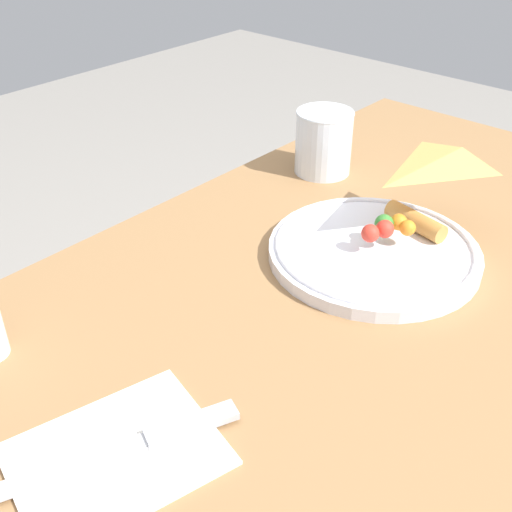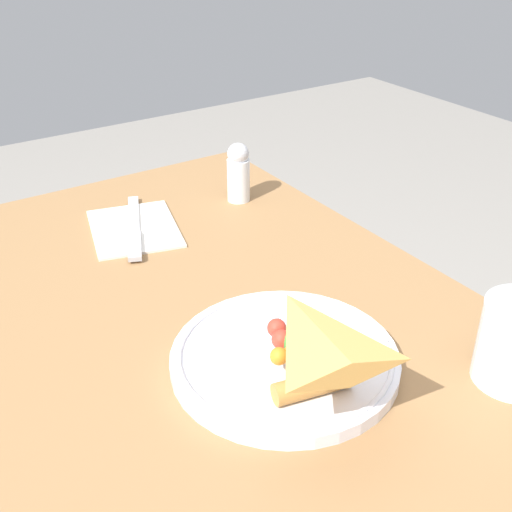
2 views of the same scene
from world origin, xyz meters
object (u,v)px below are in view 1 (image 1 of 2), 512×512
Objects in this scene: milk_glass at (324,143)px; butter_knife at (129,446)px; plate_pizza at (376,248)px; napkin_folded at (116,455)px; dining_table at (358,365)px.

butter_knife is at bearing 20.69° from milk_glass.
plate_pizza reaches higher than butter_knife.
napkin_folded is (0.55, 0.20, -0.05)m from milk_glass.
butter_knife reaches higher than dining_table.
dining_table is at bearing 46.70° from milk_glass.
napkin_folded is at bearing -3.43° from dining_table.
dining_table is at bearing 25.09° from plate_pizza.
napkin_folded is 0.01m from butter_knife.
napkin_folded is at bearing -0.00° from butter_knife.
milk_glass is (-0.21, -0.22, 0.17)m from dining_table.
plate_pizza is 0.39m from butter_knife.
milk_glass is 0.46× the size of butter_knife.
milk_glass is 0.50× the size of napkin_folded.
butter_knife is (-0.01, 0.00, 0.00)m from napkin_folded.
milk_glass reaches higher than napkin_folded.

